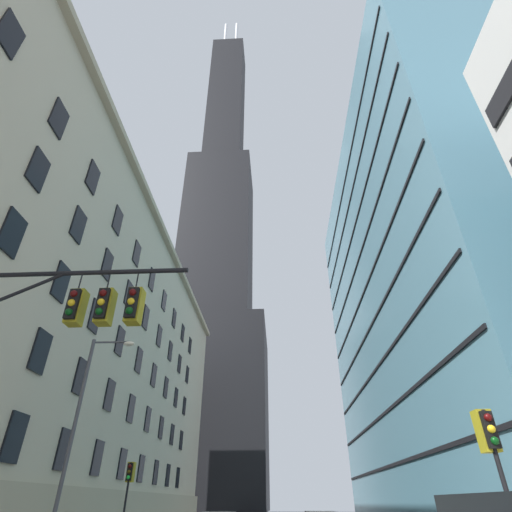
% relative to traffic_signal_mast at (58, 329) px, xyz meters
% --- Properties ---
extents(station_building, '(15.69, 66.58, 28.01)m').
position_rel_traffic_signal_mast_xyz_m(station_building, '(-14.19, 24.20, 8.60)').
color(station_building, '#BCAF93').
rests_on(station_building, ground).
extents(dark_skyscraper, '(27.09, 27.09, 184.46)m').
position_rel_traffic_signal_mast_xyz_m(dark_skyscraper, '(-10.08, 83.35, 48.70)').
color(dark_skyscraper, black).
rests_on(dark_skyscraper, ground).
extents(glass_office_midrise, '(19.99, 43.34, 41.16)m').
position_rel_traffic_signal_mast_xyz_m(glass_office_midrise, '(25.27, 28.16, 15.19)').
color(glass_office_midrise, teal).
rests_on(glass_office_midrise, ground).
extents(traffic_signal_mast, '(6.33, 0.63, 7.21)m').
position_rel_traffic_signal_mast_xyz_m(traffic_signal_mast, '(0.00, 0.00, 0.00)').
color(traffic_signal_mast, black).
rests_on(traffic_signal_mast, sidewalk_left).
extents(traffic_light_near_right, '(0.40, 0.63, 3.33)m').
position_rel_traffic_signal_mast_xyz_m(traffic_light_near_right, '(11.50, 1.68, -2.60)').
color(traffic_light_near_right, black).
rests_on(traffic_light_near_right, sidewalk_right).
extents(traffic_light_far_left, '(0.40, 0.63, 3.25)m').
position_rel_traffic_signal_mast_xyz_m(traffic_light_far_left, '(-2.78, 15.91, -2.67)').
color(traffic_light_far_left, black).
rests_on(traffic_light_far_left, sidewalk_left).
extents(street_lamppost, '(2.24, 0.32, 8.32)m').
position_rel_traffic_signal_mast_xyz_m(street_lamppost, '(-3.09, 9.06, -0.34)').
color(street_lamppost, '#47474C').
rests_on(street_lamppost, sidewalk_left).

